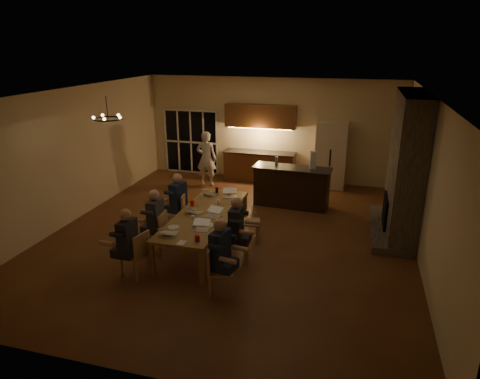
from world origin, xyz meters
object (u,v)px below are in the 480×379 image
object	(u,v)px
mug_back	(201,197)
redcup_mid	(192,203)
refrigerator	(331,155)
bar_blender	(313,160)
standing_person	(206,159)
can_cola	(217,190)
laptop_f	(230,192)
plate_left	(173,227)
chair_left_near	(134,253)
person_right_near	(220,256)
laptop_c	(195,208)
plate_far	(235,203)
chair_left_far	(175,213)
dining_table	(205,229)
mug_mid	(218,202)
mug_front	(193,218)
chair_right_mid	(237,241)
laptop_b	(201,225)
redcup_near	(197,238)
bar_bottle	(277,161)
plate_near	(210,226)
person_left_mid	(156,221)
can_silver	(194,224)
person_right_mid	(236,230)
laptop_e	(211,190)
laptop_d	(213,212)
chandelier	(108,119)
person_left_near	(128,244)
person_left_far	(178,202)
redcup_far	(229,191)
chair_right_near	(221,270)
chair_left_mid	(154,232)
chair_right_far	(250,221)
bar_island	(292,187)
laptop_a	(169,228)

from	to	relation	value
mug_back	redcup_mid	distance (m)	0.49
refrigerator	bar_blender	xyz separation A→B (m)	(-0.34, -1.90, 0.31)
standing_person	can_cola	distance (m)	2.87
laptop_f	plate_left	distance (m)	2.07
chair_left_near	person_right_near	bearing A→B (deg)	98.84
standing_person	laptop_c	bearing A→B (deg)	102.38
laptop_f	plate_far	bearing A→B (deg)	-73.20
chair_left_far	bar_blender	xyz separation A→B (m)	(2.87, 2.33, 0.86)
dining_table	person_right_near	xyz separation A→B (m)	(0.87, -1.62, 0.31)
standing_person	mug_mid	xyz separation A→B (m)	(1.48, -3.34, -0.04)
mug_front	can_cola	size ratio (longest dim) A/B	0.83
chair_right_mid	person_right_near	xyz separation A→B (m)	(0.01, -1.13, 0.24)
can_cola	laptop_b	bearing A→B (deg)	-79.73
redcup_near	bar_bottle	bearing A→B (deg)	81.42
plate_near	bar_bottle	distance (m)	3.64
person_left_mid	laptop_b	world-z (taller)	person_left_mid
can_silver	bar_bottle	distance (m)	3.82
mug_mid	bar_bottle	bearing A→B (deg)	69.60
person_right_mid	mug_back	xyz separation A→B (m)	(-1.23, 1.36, 0.11)
person_right_mid	chair_left_far	bearing A→B (deg)	57.32
laptop_e	plate_far	distance (m)	0.85
person_right_near	bar_bottle	size ratio (longest dim) A/B	5.75
bar_blender	redcup_mid	bearing A→B (deg)	-144.70
laptop_d	mug_mid	world-z (taller)	laptop_d
chandelier	laptop_f	size ratio (longest dim) A/B	1.79
person_left_mid	mug_mid	distance (m)	1.52
can_cola	bar_blender	distance (m)	2.67
person_left_mid	redcup_mid	size ratio (longest dim) A/B	11.50
laptop_d	laptop_f	xyz separation A→B (m)	(-0.01, 1.25, 0.00)
person_left_near	redcup_near	size ratio (longest dim) A/B	11.50
can_silver	person_left_far	bearing A→B (deg)	124.13
refrigerator	person_left_mid	distance (m)	6.20
redcup_far	laptop_f	bearing A→B (deg)	-71.66
chandelier	can_silver	xyz separation A→B (m)	(1.88, -0.31, -1.94)
laptop_b	redcup_mid	xyz separation A→B (m)	(-0.64, 1.18, -0.05)
person_right_near	chandelier	world-z (taller)	chandelier
person_left_near	mug_back	distance (m)	2.53
chair_right_near	redcup_far	distance (m)	3.15
chair_left_mid	bar_bottle	size ratio (longest dim) A/B	3.71
laptop_b	chair_left_near	bearing A→B (deg)	-153.40
chandelier	redcup_mid	distance (m)	2.52
chair_right_mid	standing_person	distance (m)	4.99
laptop_b	plate_near	bearing A→B (deg)	59.09
dining_table	person_left_near	bearing A→B (deg)	-118.69
person_left_far	laptop_e	world-z (taller)	person_left_far
chair_right_far	bar_island	bearing A→B (deg)	-22.25
bar_island	plate_left	size ratio (longest dim) A/B	8.78
laptop_e	plate_left	bearing A→B (deg)	108.83
plate_left	bar_blender	distance (m)	4.43
laptop_a	plate_left	bearing A→B (deg)	-86.63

